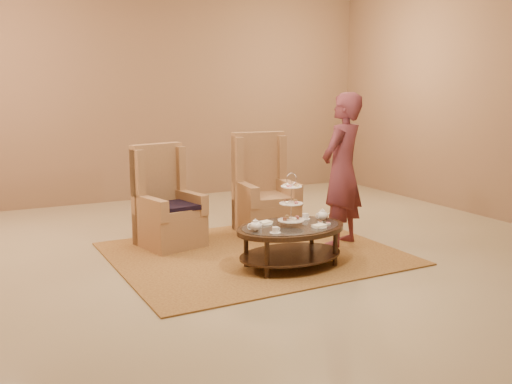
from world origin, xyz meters
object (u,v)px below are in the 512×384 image
armchair_right (264,199)px  person (342,170)px  tea_table (291,233)px  armchair_left (166,212)px

armchair_right → person: (0.54, -0.97, 0.47)m
tea_table → armchair_left: size_ratio=1.03×
armchair_right → person: size_ratio=0.71×
tea_table → armchair_right: armchair_right is taller
person → tea_table: bearing=-1.0°
person → armchair_left: bearing=-53.8°
tea_table → armchair_right: size_ratio=0.96×
armchair_left → person: person is taller
person → armchair_right: bearing=-88.5°
tea_table → armchair_right: 1.51m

